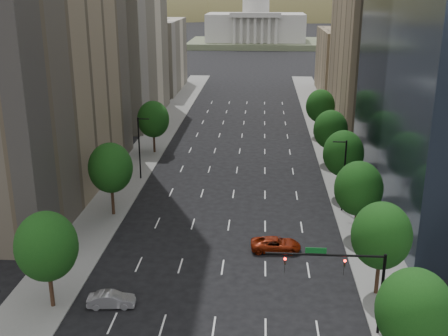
% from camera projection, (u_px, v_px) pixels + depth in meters
% --- Properties ---
extents(sidewalk_left, '(6.00, 200.00, 0.15)m').
position_uv_depth(sidewalk_left, '(118.00, 191.00, 73.62)').
color(sidewalk_left, slate).
rests_on(sidewalk_left, ground).
extents(sidewalk_right, '(6.00, 200.00, 0.15)m').
position_uv_depth(sidewalk_right, '(352.00, 196.00, 71.59)').
color(sidewalk_right, slate).
rests_on(sidewalk_right, ground).
extents(midrise_cream_left, '(14.00, 30.00, 35.00)m').
position_uv_depth(midrise_cream_left, '(120.00, 32.00, 109.48)').
color(midrise_cream_left, beige).
rests_on(midrise_cream_left, ground).
extents(filler_left, '(14.00, 26.00, 18.00)m').
position_uv_depth(filler_left, '(154.00, 55.00, 143.41)').
color(filler_left, beige).
rests_on(filler_left, ground).
extents(parking_tan_right, '(14.00, 30.00, 30.00)m').
position_uv_depth(parking_tan_right, '(376.00, 48.00, 104.15)').
color(parking_tan_right, '#8C7759').
rests_on(parking_tan_right, ground).
extents(filler_right, '(14.00, 26.00, 16.00)m').
position_uv_depth(filler_right, '(348.00, 62.00, 137.60)').
color(filler_right, '#8C7759').
rests_on(filler_right, ground).
extents(tree_right_0, '(5.20, 5.20, 8.39)m').
position_uv_depth(tree_right_0, '(414.00, 311.00, 36.87)').
color(tree_right_0, '#382316').
rests_on(tree_right_0, ground).
extents(tree_right_1, '(5.20, 5.20, 8.75)m').
position_uv_depth(tree_right_1, '(381.00, 236.00, 47.18)').
color(tree_right_1, '#382316').
rests_on(tree_right_1, ground).
extents(tree_right_2, '(5.20, 5.20, 8.61)m').
position_uv_depth(tree_right_2, '(359.00, 189.00, 58.58)').
color(tree_right_2, '#382316').
rests_on(tree_right_2, ground).
extents(tree_right_3, '(5.20, 5.20, 8.89)m').
position_uv_depth(tree_right_3, '(343.00, 154.00, 69.86)').
color(tree_right_3, '#382316').
rests_on(tree_right_3, ground).
extents(tree_right_4, '(5.20, 5.20, 8.46)m').
position_uv_depth(tree_right_4, '(330.00, 130.00, 83.25)').
color(tree_right_4, '#382316').
rests_on(tree_right_4, ground).
extents(tree_right_5, '(5.20, 5.20, 8.75)m').
position_uv_depth(tree_right_5, '(320.00, 106.00, 98.31)').
color(tree_right_5, '#382316').
rests_on(tree_right_5, ground).
extents(tree_left_0, '(5.20, 5.20, 8.75)m').
position_uv_depth(tree_left_0, '(46.00, 246.00, 45.23)').
color(tree_left_0, '#382316').
rests_on(tree_left_0, ground).
extents(tree_left_1, '(5.20, 5.20, 8.97)m').
position_uv_depth(tree_left_1, '(111.00, 168.00, 64.10)').
color(tree_left_1, '#382316').
rests_on(tree_left_1, ground).
extents(tree_left_2, '(5.20, 5.20, 8.68)m').
position_uv_depth(tree_left_2, '(153.00, 119.00, 88.81)').
color(tree_left_2, '#382316').
rests_on(tree_left_2, ground).
extents(streetlight_rn, '(1.70, 0.20, 9.00)m').
position_uv_depth(streetlight_rn, '(344.00, 174.00, 65.49)').
color(streetlight_rn, black).
rests_on(streetlight_rn, ground).
extents(streetlight_ln, '(1.70, 0.20, 9.00)m').
position_uv_depth(streetlight_ln, '(140.00, 146.00, 76.72)').
color(streetlight_ln, black).
rests_on(streetlight_ln, ground).
extents(traffic_signal, '(9.12, 0.40, 7.38)m').
position_uv_depth(traffic_signal, '(351.00, 275.00, 41.90)').
color(traffic_signal, black).
rests_on(traffic_signal, ground).
extents(capitol, '(60.00, 40.00, 35.20)m').
position_uv_depth(capitol, '(256.00, 27.00, 249.57)').
color(capitol, '#596647').
rests_on(capitol, ground).
extents(foothills, '(720.00, 413.00, 263.00)m').
position_uv_depth(foothills, '(292.00, 49.00, 593.01)').
color(foothills, brown).
rests_on(foothills, ground).
extents(car_silver, '(4.19, 1.82, 1.34)m').
position_uv_depth(car_silver, '(111.00, 300.00, 46.89)').
color(car_silver, gray).
rests_on(car_silver, ground).
extents(car_red_far, '(5.29, 2.62, 1.44)m').
position_uv_depth(car_red_far, '(276.00, 244.00, 56.84)').
color(car_red_far, maroon).
rests_on(car_red_far, ground).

